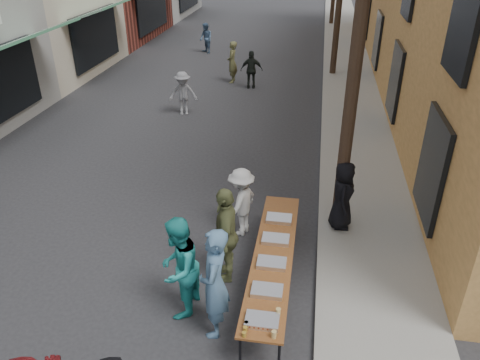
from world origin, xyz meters
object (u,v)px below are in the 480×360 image
(serving_table, at_px, (273,256))
(catering_tray_sausage, at_px, (262,321))
(guest_front_c, at_px, (178,268))
(server, at_px, (343,195))
(utility_pole_near, at_px, (361,15))

(serving_table, xyz_separation_m, catering_tray_sausage, (0.00, -1.65, 0.08))
(guest_front_c, height_order, server, guest_front_c)
(utility_pole_near, bearing_deg, catering_tray_sausage, -107.32)
(serving_table, distance_m, server, 2.45)
(guest_front_c, distance_m, server, 4.03)
(guest_front_c, bearing_deg, serving_table, 124.85)
(utility_pole_near, relative_size, serving_table, 2.25)
(server, bearing_deg, utility_pole_near, 23.84)
(serving_table, relative_size, guest_front_c, 2.15)
(utility_pole_near, height_order, server, utility_pole_near)
(serving_table, height_order, server, server)
(serving_table, bearing_deg, catering_tray_sausage, -90.00)
(serving_table, relative_size, server, 2.59)
(catering_tray_sausage, distance_m, guest_front_c, 1.70)
(catering_tray_sausage, bearing_deg, guest_front_c, 151.85)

